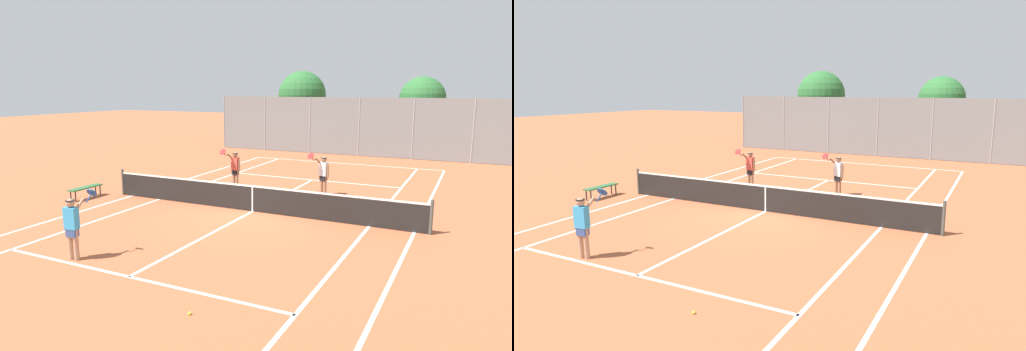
# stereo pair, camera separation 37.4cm
# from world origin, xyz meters

# --- Properties ---
(ground_plane) EXTENTS (120.00, 120.00, 0.00)m
(ground_plane) POSITION_xyz_m (0.00, 0.00, 0.00)
(ground_plane) COLOR #B25B38
(court_line_markings) EXTENTS (11.10, 23.90, 0.01)m
(court_line_markings) POSITION_xyz_m (0.00, 0.00, 0.00)
(court_line_markings) COLOR white
(court_line_markings) RESTS_ON ground
(tennis_net) EXTENTS (12.00, 0.10, 1.07)m
(tennis_net) POSITION_xyz_m (0.00, 0.00, 0.51)
(tennis_net) COLOR #474C47
(tennis_net) RESTS_ON ground
(player_near_side) EXTENTS (0.60, 0.79, 1.77)m
(player_near_side) POSITION_xyz_m (-2.00, -6.16, 0.93)
(player_near_side) COLOR tan
(player_near_side) RESTS_ON ground
(player_far_left) EXTENTS (0.76, 0.72, 1.77)m
(player_far_left) POSITION_xyz_m (-2.40, 3.09, 0.93)
(player_far_left) COLOR #936B4C
(player_far_left) RESTS_ON ground
(player_far_right) EXTENTS (0.83, 0.69, 1.77)m
(player_far_right) POSITION_xyz_m (1.46, 3.50, 0.93)
(player_far_right) COLOR #936B4C
(player_far_right) RESTS_ON ground
(loose_tennis_ball_0) EXTENTS (0.07, 0.07, 0.07)m
(loose_tennis_ball_0) POSITION_xyz_m (1.76, 4.89, 0.03)
(loose_tennis_ball_0) COLOR #D1DB33
(loose_tennis_ball_0) RESTS_ON ground
(loose_tennis_ball_1) EXTENTS (0.07, 0.07, 0.07)m
(loose_tennis_ball_1) POSITION_xyz_m (0.63, 8.27, 0.03)
(loose_tennis_ball_1) COLOR #D1DB33
(loose_tennis_ball_1) RESTS_ON ground
(loose_tennis_ball_2) EXTENTS (0.07, 0.07, 0.07)m
(loose_tennis_ball_2) POSITION_xyz_m (2.30, -7.29, 0.03)
(loose_tennis_ball_2) COLOR #D1DB33
(loose_tennis_ball_2) RESTS_ON ground
(courtside_bench) EXTENTS (0.36, 1.50, 0.47)m
(courtside_bench) POSITION_xyz_m (-6.86, -1.14, 0.41)
(courtside_bench) COLOR #2D6638
(courtside_bench) RESTS_ON ground
(back_fence) EXTENTS (20.14, 0.08, 3.79)m
(back_fence) POSITION_xyz_m (-0.00, 15.35, 1.89)
(back_fence) COLOR gray
(back_fence) RESTS_ON ground
(tree_behind_left) EXTENTS (3.56, 3.56, 5.62)m
(tree_behind_left) POSITION_xyz_m (-5.03, 18.58, 3.72)
(tree_behind_left) COLOR brown
(tree_behind_left) RESTS_ON ground
(tree_behind_right) EXTENTS (2.92, 2.92, 5.10)m
(tree_behind_right) POSITION_xyz_m (3.51, 17.27, 3.57)
(tree_behind_right) COLOR brown
(tree_behind_right) RESTS_ON ground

